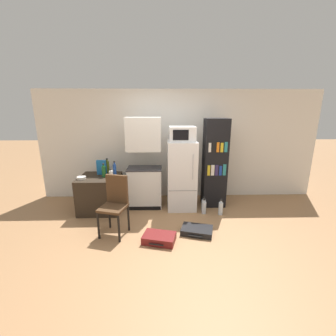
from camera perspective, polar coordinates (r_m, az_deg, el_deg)
name	(u,v)px	position (r m, az deg, el deg)	size (l,w,h in m)	color
ground_plane	(174,241)	(3.80, 1.66, -18.02)	(24.00, 24.00, 0.00)	#A3754C
wall_back	(179,145)	(5.26, 2.76, 5.86)	(6.40, 0.10, 2.48)	white
side_table	(101,193)	(4.88, -16.75, -6.17)	(0.81, 0.78, 0.73)	#2D2319
kitchen_hutch	(144,167)	(4.72, -6.01, 0.30)	(0.72, 0.46, 1.90)	silver
refrigerator	(182,175)	(4.70, 3.48, -1.83)	(0.59, 0.63, 1.43)	white
microwave	(182,134)	(4.52, 3.64, 8.66)	(0.52, 0.41, 0.29)	silver
bookshelf	(215,163)	(4.86, 11.77, 1.15)	(0.48, 0.39, 1.87)	black
bottle_blue_soda	(115,170)	(4.68, -13.38, -0.46)	(0.07, 0.07, 0.32)	#1E47A3
bottle_green_tall	(104,171)	(4.69, -15.99, -0.78)	(0.08, 0.08, 0.28)	#1E6028
bottle_olive_oil	(107,166)	(5.00, -15.13, 0.37)	(0.08, 0.08, 0.31)	#566619
bottle_milk_white	(111,174)	(4.56, -14.26, -1.58)	(0.08, 0.08, 0.19)	white
bowl	(81,178)	(4.72, -21.16, -2.34)	(0.17, 0.17, 0.05)	silver
cereal_box	(102,167)	(4.88, -16.52, 0.16)	(0.19, 0.07, 0.30)	#1E66A8
chair	(115,200)	(3.88, -13.25, -7.88)	(0.49, 0.50, 1.00)	black
suitcase_large_flat	(159,238)	(3.75, -2.26, -17.37)	(0.57, 0.44, 0.12)	maroon
suitcase_small_flat	(197,230)	(4.00, 7.35, -15.46)	(0.59, 0.46, 0.10)	black
water_bottle_front	(204,207)	(4.65, 9.13, -9.82)	(0.09, 0.09, 0.32)	silver
water_bottle_middle	(204,205)	(4.77, 9.03, -9.24)	(0.09, 0.09, 0.31)	silver
water_bottle_back	(221,208)	(4.67, 13.23, -9.88)	(0.09, 0.09, 0.33)	silver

